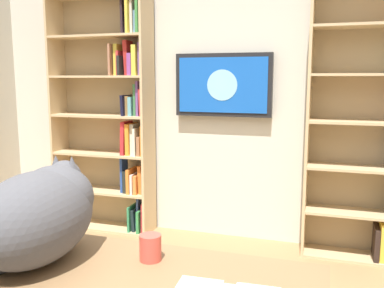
% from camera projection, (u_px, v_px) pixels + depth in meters
% --- Properties ---
extents(wall_back, '(4.52, 0.06, 2.70)m').
position_uv_depth(wall_back, '(226.00, 85.00, 3.70)').
color(wall_back, beige).
rests_on(wall_back, ground).
extents(bookshelf_left, '(0.85, 0.28, 2.16)m').
position_uv_depth(bookshelf_left, '(378.00, 130.00, 3.22)').
color(bookshelf_left, tan).
rests_on(bookshelf_left, ground).
extents(bookshelf_right, '(0.94, 0.28, 2.14)m').
position_uv_depth(bookshelf_right, '(114.00, 115.00, 3.89)').
color(bookshelf_right, tan).
rests_on(bookshelf_right, ground).
extents(wall_mounted_tv, '(0.83, 0.07, 0.53)m').
position_uv_depth(wall_mounted_tv, '(223.00, 85.00, 3.62)').
color(wall_mounted_tv, black).
extents(cat, '(0.35, 0.66, 0.36)m').
position_uv_depth(cat, '(42.00, 211.00, 1.54)').
color(cat, '#4C4C51').
rests_on(cat, desk).
extents(coffee_mug, '(0.08, 0.08, 0.10)m').
position_uv_depth(coffee_mug, '(150.00, 248.00, 1.55)').
color(coffee_mug, '#D84C3F').
rests_on(coffee_mug, desk).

